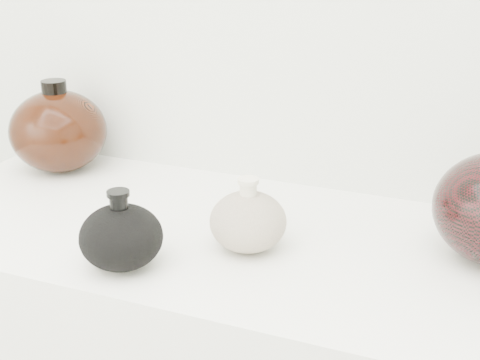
% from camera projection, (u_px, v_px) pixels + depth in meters
% --- Properties ---
extents(black_gourd_vase, '(0.14, 0.14, 0.12)m').
position_uv_depth(black_gourd_vase, '(121.00, 236.00, 0.98)').
color(black_gourd_vase, black).
rests_on(black_gourd_vase, display_counter).
extents(cream_gourd_vase, '(0.14, 0.14, 0.12)m').
position_uv_depth(cream_gourd_vase, '(248.00, 221.00, 1.04)').
color(cream_gourd_vase, beige).
rests_on(cream_gourd_vase, display_counter).
extents(left_round_pot, '(0.26, 0.26, 0.19)m').
position_uv_depth(left_round_pot, '(58.00, 131.00, 1.35)').
color(left_round_pot, black).
rests_on(left_round_pot, display_counter).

